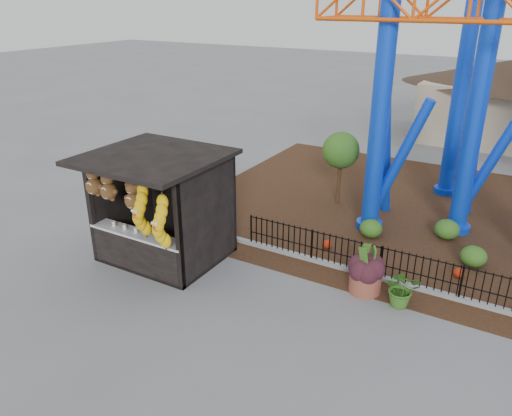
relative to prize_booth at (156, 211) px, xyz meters
The scene contains 9 objects.
ground 3.48m from the prize_booth, 16.57° to the right, with size 120.00×120.00×0.00m, color slate.
mulch_bed 10.09m from the prize_booth, 45.51° to the left, with size 18.00×12.00×0.02m, color #331E11.
curb 7.45m from the prize_booth, 16.81° to the left, with size 18.00×0.18×0.12m, color gray.
prize_booth is the anchor object (origin of this frame).
picket_fence 8.23m from the prize_booth, 14.99° to the left, with size 12.20×0.06×1.00m, color black, non-canonical shape.
terracotta_planter 5.92m from the prize_booth, 13.54° to the left, with size 0.81×0.81×0.57m, color brown.
planter_foliage 5.82m from the prize_booth, 13.54° to the left, with size 0.70×0.70×0.64m, color #31131B.
potted_plant 6.78m from the prize_booth, 10.29° to the left, with size 0.86×0.74×0.95m, color #1C5E1B.
landscaping 9.06m from the prize_booth, 31.28° to the left, with size 7.90×3.34×0.61m.
Camera 1 is at (5.77, -8.62, 6.98)m, focal length 35.00 mm.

